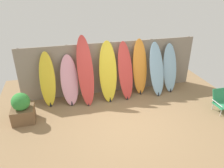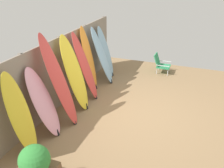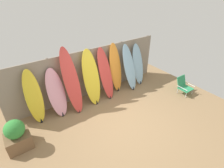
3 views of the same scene
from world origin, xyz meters
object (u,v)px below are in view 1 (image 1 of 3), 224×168
at_px(surfboard_red_2, 85,71).
at_px(surfboard_skyblue_6, 157,69).
at_px(beach_chair, 221,101).
at_px(planter_box, 22,109).
at_px(surfboard_pink_1, 69,81).
at_px(surfboard_orange_5, 140,67).
at_px(surfboard_yellow_3, 108,72).
at_px(surfboard_yellow_0, 47,80).
at_px(surfboard_skyblue_7, 170,68).
at_px(surfboard_red_4, 125,71).

height_order(surfboard_red_2, surfboard_skyblue_6, surfboard_red_2).
height_order(beach_chair, planter_box, planter_box).
bearing_deg(planter_box, surfboard_skyblue_6, 8.99).
bearing_deg(beach_chair, planter_box, -170.67).
xyz_separation_m(surfboard_pink_1, surfboard_orange_5, (2.41, 0.08, 0.18)).
bearing_deg(surfboard_skyblue_6, surfboard_pink_1, 178.14).
bearing_deg(planter_box, surfboard_red_2, 19.87).
height_order(surfboard_yellow_3, beach_chair, surfboard_yellow_3).
bearing_deg(surfboard_yellow_0, surfboard_yellow_3, -3.75).
distance_m(surfboard_pink_1, surfboard_orange_5, 2.41).
bearing_deg(surfboard_red_2, surfboard_yellow_0, 173.22).
bearing_deg(surfboard_yellow_3, surfboard_red_2, -178.80).
distance_m(surfboard_yellow_0, surfboard_skyblue_6, 3.62).
xyz_separation_m(surfboard_yellow_3, surfboard_skyblue_7, (2.26, 0.09, -0.13)).
relative_size(surfboard_yellow_3, surfboard_skyblue_7, 1.16).
bearing_deg(surfboard_pink_1, surfboard_yellow_3, -3.57).
bearing_deg(beach_chair, surfboard_red_2, 175.97).
relative_size(surfboard_yellow_0, beach_chair, 2.60).
relative_size(surfboard_yellow_0, surfboard_red_2, 0.80).
bearing_deg(surfboard_red_2, surfboard_pink_1, 169.79).
relative_size(surfboard_orange_5, surfboard_skyblue_7, 1.14).
bearing_deg(planter_box, surfboard_yellow_3, 14.98).
bearing_deg(beach_chair, surfboard_red_4, 166.18).
bearing_deg(surfboard_pink_1, beach_chair, -20.79).
distance_m(surfboard_red_2, surfboard_skyblue_6, 2.44).
bearing_deg(surfboard_skyblue_6, surfboard_red_2, 179.92).
bearing_deg(surfboard_yellow_3, planter_box, -165.02).
xyz_separation_m(surfboard_pink_1, planter_box, (-1.40, -0.78, -0.35)).
height_order(surfboard_red_4, surfboard_skyblue_7, surfboard_red_4).
xyz_separation_m(surfboard_yellow_0, surfboard_skyblue_7, (4.17, -0.04, -0.02)).
relative_size(surfboard_red_2, planter_box, 2.39).
bearing_deg(surfboard_orange_5, surfboard_yellow_3, -172.04).
height_order(surfboard_pink_1, surfboard_orange_5, surfboard_orange_5).
xyz_separation_m(surfboard_red_4, surfboard_orange_5, (0.57, 0.16, 0.01)).
xyz_separation_m(surfboard_yellow_3, planter_box, (-2.64, -0.71, -0.54)).
xyz_separation_m(beach_chair, planter_box, (-5.82, 0.89, 0.09)).
distance_m(surfboard_yellow_0, surfboard_red_2, 1.21).
xyz_separation_m(surfboard_yellow_0, surfboard_red_2, (1.18, -0.14, 0.22)).
height_order(surfboard_pink_1, planter_box, surfboard_pink_1).
height_order(surfboard_red_4, beach_chair, surfboard_red_4).
bearing_deg(surfboard_skyblue_6, surfboard_red_4, 178.79).
height_order(surfboard_yellow_0, surfboard_red_4, surfboard_red_4).
bearing_deg(surfboard_skyblue_7, planter_box, -170.82).
bearing_deg(surfboard_yellow_0, surfboard_pink_1, -4.10).
relative_size(surfboard_red_2, surfboard_skyblue_7, 1.28).
xyz_separation_m(surfboard_pink_1, surfboard_skyblue_6, (2.95, -0.10, 0.12)).
height_order(surfboard_pink_1, surfboard_skyblue_6, surfboard_skyblue_6).
bearing_deg(surfboard_orange_5, surfboard_skyblue_7, -4.00).
bearing_deg(surfboard_skyblue_6, surfboard_yellow_3, 179.38).
distance_m(surfboard_pink_1, beach_chair, 4.75).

